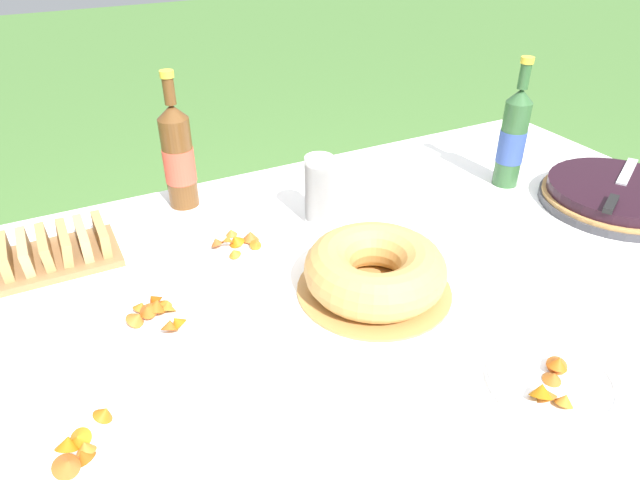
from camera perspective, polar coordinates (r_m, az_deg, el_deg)
name	(u,v)px	position (r m, az deg, el deg)	size (l,w,h in m)	color
ground_plane	(387,466)	(1.78, 6.74, -21.52)	(16.00, 16.00, 0.00)	#4C7A38
garden_table	(405,285)	(1.32, 8.49, -4.50)	(1.81, 1.22, 0.70)	#A87A47
tablecloth	(406,270)	(1.30, 8.64, -2.98)	(1.82, 1.23, 0.10)	white
berry_tart	(618,195)	(1.70, 27.61, 3.97)	(0.39, 0.39, 0.06)	#38383D
serving_knife	(619,188)	(1.66, 27.74, 4.66)	(0.34, 0.20, 0.01)	silver
bundt_cake	(375,270)	(1.17, 5.52, -3.05)	(0.32, 0.32, 0.10)	#B78447
cup_stack	(319,190)	(1.40, -0.08, 5.01)	(0.07, 0.07, 0.18)	white
cider_bottle_green	(513,138)	(1.66, 18.72, 9.64)	(0.07, 0.07, 0.35)	#2D562D
cider_bottle_amber	(178,157)	(1.51, -13.98, 8.09)	(0.08, 0.08, 0.35)	brown
snack_plate_near	(236,248)	(1.33, -8.43, -0.78)	(0.22, 0.22, 0.05)	white
snack_plate_left	(551,380)	(1.07, 22.14, -12.86)	(0.22, 0.22, 0.05)	white
snack_plate_right	(88,452)	(0.96, -22.15, -19.08)	(0.23, 0.23, 0.06)	white
snack_plate_far	(152,317)	(1.16, -16.45, -7.43)	(0.24, 0.24, 0.06)	white
bread_board	(56,251)	(1.40, -24.87, -0.99)	(0.26, 0.18, 0.07)	olive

